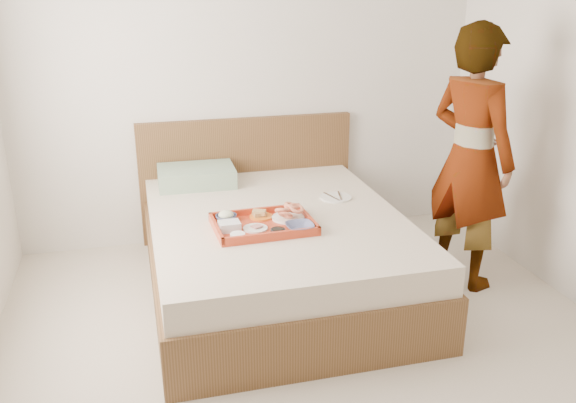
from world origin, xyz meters
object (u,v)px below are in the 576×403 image
Objects in this scene: dinner_plate at (336,197)px; person at (471,158)px; bed at (277,253)px; tray at (263,224)px.

dinner_plate is 0.13× the size of person.
person reaches higher than dinner_plate.
bed is at bearing 62.04° from person.
tray is 1.41m from person.
dinner_plate is 0.92m from person.
bed is at bearing -156.57° from dinner_plate.
tray is at bearing -123.64° from bed.
dinner_plate reaches higher than bed.
tray is (-0.13, -0.19, 0.29)m from bed.
tray reaches higher than dinner_plate.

